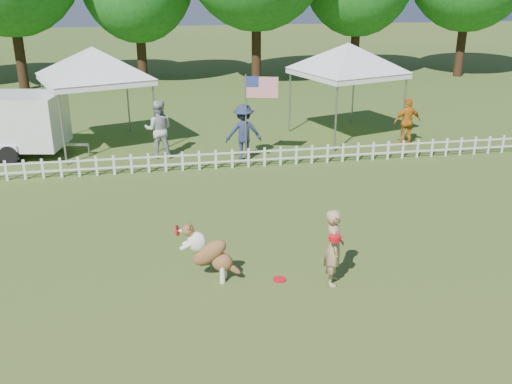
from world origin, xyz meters
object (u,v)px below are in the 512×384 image
at_px(spectator_c, 407,122).
at_px(handler, 334,247).
at_px(dog, 211,253).
at_px(flag_pole, 246,119).
at_px(canopy_tent_left, 97,99).
at_px(canopy_tent_right, 346,92).
at_px(frisbee_on_turf, 279,279).
at_px(spectator_b, 244,132).
at_px(spectator_a, 159,129).
at_px(cargo_trailer, 4,125).

bearing_deg(spectator_c, handler, 56.97).
xyz_separation_m(dog, flag_pole, (1.86, 7.26, 0.79)).
height_order(canopy_tent_left, canopy_tent_right, canopy_tent_left).
relative_size(frisbee_on_turf, spectator_b, 0.14).
relative_size(dog, canopy_tent_right, 0.35).
bearing_deg(canopy_tent_left, dog, -92.79).
xyz_separation_m(dog, spectator_a, (-0.81, 8.21, 0.35)).
height_order(canopy_tent_right, spectator_b, canopy_tent_right).
xyz_separation_m(canopy_tent_left, spectator_c, (10.34, -1.60, -0.82)).
bearing_deg(spectator_b, dog, 77.52).
height_order(handler, spectator_b, spectator_b).
relative_size(handler, dog, 1.31).
height_order(frisbee_on_turf, cargo_trailer, cargo_trailer).
xyz_separation_m(canopy_tent_left, flag_pole, (4.62, -2.45, -0.28)).
distance_m(canopy_tent_left, canopy_tent_right, 8.61).
bearing_deg(canopy_tent_right, spectator_b, -169.93).
height_order(dog, canopy_tent_right, canopy_tent_right).
bearing_deg(frisbee_on_turf, flag_pole, 85.70).
distance_m(dog, spectator_a, 8.25).
height_order(canopy_tent_left, cargo_trailer, canopy_tent_left).
bearing_deg(cargo_trailer, canopy_tent_right, 12.59).
xyz_separation_m(canopy_tent_left, spectator_b, (4.58, -2.24, -0.76)).
bearing_deg(canopy_tent_left, spectator_b, -44.68).
bearing_deg(spectator_c, frisbee_on_turf, 51.66).
height_order(dog, flag_pole, flag_pole).
relative_size(handler, canopy_tent_right, 0.46).
bearing_deg(dog, flag_pole, 93.08).
xyz_separation_m(handler, flag_pole, (-0.40, 7.80, 0.61)).
bearing_deg(cargo_trailer, handler, -40.20).
height_order(canopy_tent_left, spectator_c, canopy_tent_left).
xyz_separation_m(dog, canopy_tent_left, (-2.76, 9.72, 1.07)).
distance_m(spectator_b, spectator_c, 5.80).
distance_m(canopy_tent_right, spectator_b, 4.63).
relative_size(handler, spectator_b, 0.85).
xyz_separation_m(spectator_b, spectator_c, (5.76, 0.64, -0.06)).
xyz_separation_m(cargo_trailer, spectator_c, (13.27, -1.14, -0.20)).
bearing_deg(canopy_tent_left, handler, -82.55).
bearing_deg(dog, spectator_b, 93.75).
bearing_deg(flag_pole, spectator_a, 174.61).
distance_m(flag_pole, spectator_c, 5.81).
distance_m(canopy_tent_right, cargo_trailer, 11.56).
xyz_separation_m(frisbee_on_turf, canopy_tent_right, (4.56, 9.90, 1.61)).
bearing_deg(handler, dog, 93.62).
bearing_deg(canopy_tent_left, cargo_trailer, 170.21).
distance_m(dog, frisbee_on_turf, 1.43).
xyz_separation_m(spectator_a, spectator_c, (8.38, -0.09, -0.10)).
height_order(flag_pole, spectator_c, flag_pole).
height_order(canopy_tent_right, spectator_a, canopy_tent_right).
bearing_deg(frisbee_on_turf, canopy_tent_left, 112.09).
xyz_separation_m(canopy_tent_right, spectator_c, (1.73, -1.52, -0.80)).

